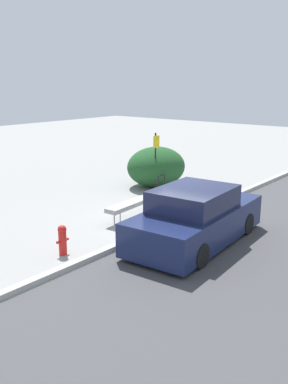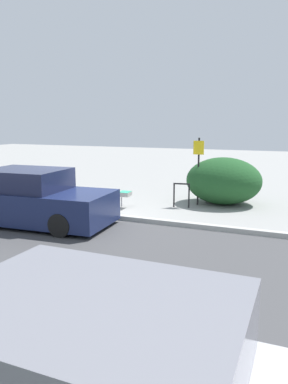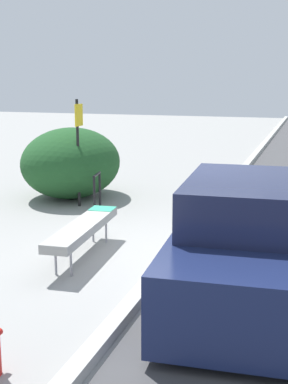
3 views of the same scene
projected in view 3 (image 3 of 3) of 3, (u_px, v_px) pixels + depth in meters
name	position (u px, v px, depth m)	size (l,w,h in m)	color
ground_plane	(172.00, 259.00, 8.26)	(60.00, 60.00, 0.00)	gray
curb	(172.00, 255.00, 8.25)	(60.00, 0.20, 0.13)	#A8A8A3
bench	(83.00, 228.00, 8.25)	(2.33, 0.58, 0.55)	#99999E
bike_rack	(97.00, 189.00, 10.98)	(0.55, 0.14, 0.83)	black
sign_post	(78.00, 143.00, 11.34)	(0.36, 0.08, 2.30)	black
shrub_hedge	(71.00, 163.00, 12.34)	(2.60, 2.21, 1.62)	#1E4C23
parked_car_near	(255.00, 242.00, 6.84)	(4.61, 2.17, 1.53)	black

